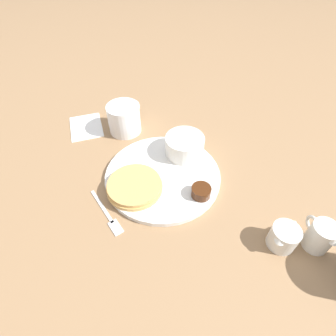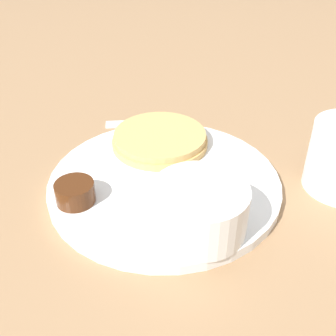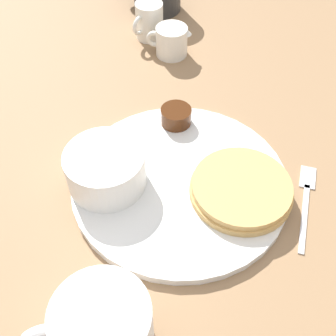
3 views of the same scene
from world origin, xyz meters
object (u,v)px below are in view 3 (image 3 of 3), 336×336
Objects in this scene: coffee_mug at (102,331)px; plate at (180,183)px; creamer_pitcher_near at (171,41)px; fork at (306,196)px; creamer_pitcher_far at (149,21)px; bowl at (106,168)px.

plate is at bearing 5.00° from coffee_mug.
creamer_pitcher_near is 0.36m from fork.
coffee_mug is 0.50m from creamer_pitcher_near.
creamer_pitcher_far is (0.29, 0.19, 0.03)m from plate.
coffee_mug reaches higher than plate.
fork is (0.27, -0.13, -0.04)m from coffee_mug.
coffee_mug is at bearing 153.42° from fork.
coffee_mug is 1.47× the size of creamer_pitcher_near.
bowl reaches higher than fork.
fork is (-0.21, -0.29, -0.02)m from creamer_pitcher_near.
fork is (0.10, -0.23, -0.04)m from bowl.
creamer_pitcher_near is 0.55× the size of fork.
plate is 0.16m from fork.
creamer_pitcher_far reaches higher than plate.
creamer_pitcher_near reaches higher than plate.
creamer_pitcher_far is (0.03, 0.06, 0.01)m from creamer_pitcher_near.
fork is at bearing -70.86° from plate.
fork is (0.05, -0.15, -0.00)m from plate.
plate is 0.35m from creamer_pitcher_far.
plate is 2.52× the size of coffee_mug.
coffee_mug is (-0.17, -0.10, 0.00)m from bowl.
bowl is 0.89× the size of coffee_mug.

